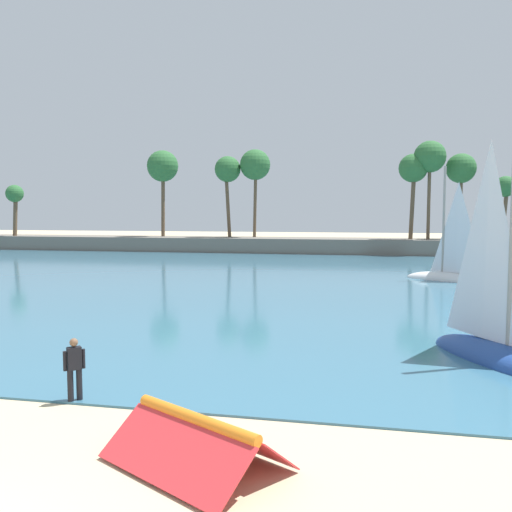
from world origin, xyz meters
TOP-DOWN VIEW (x-y plane):
  - sea at (0.00, 53.65)m, footprint 220.00×93.19m
  - palm_headland at (5.04, 60.42)m, footprint 106.17×6.32m
  - folded_kite at (2.81, 4.52)m, footprint 3.96×3.52m
  - person_at_waterline at (-1.31, 7.22)m, footprint 0.42×0.41m
  - sailboat_near_shore at (11.37, 35.22)m, footprint 6.05×4.54m
  - sailboat_mid_bay at (10.07, 13.47)m, footprint 4.71×6.26m

SIDE VIEW (x-z plane):
  - sea at x=0.00m, z-range 0.00..0.06m
  - folded_kite at x=2.81m, z-range 0.15..1.15m
  - sailboat_near_shore at x=11.37m, z-range -3.48..5.16m
  - sailboat_mid_bay at x=10.07m, z-range -3.60..5.34m
  - person_at_waterline at x=-1.31m, z-range 0.06..1.73m
  - palm_headland at x=5.04m, z-range -2.59..10.32m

